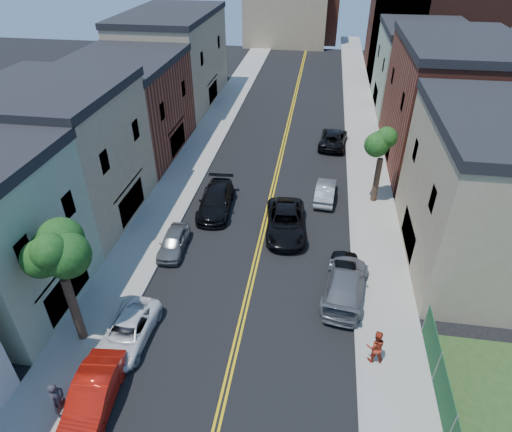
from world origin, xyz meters
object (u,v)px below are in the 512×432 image
at_px(white_pickup, 128,332).
at_px(black_car_left, 216,200).
at_px(pedestrian_right, 375,346).
at_px(dark_car_right_far, 333,138).
at_px(grey_car_left, 173,242).
at_px(black_suv_lane, 286,222).
at_px(black_car_right, 345,272).
at_px(red_sedan, 93,397).
at_px(grey_car_right, 345,284).
at_px(silver_car_right, 325,191).
at_px(pedestrian_left, 58,400).

distance_m(white_pickup, black_car_left, 12.90).
relative_size(black_car_left, pedestrian_right, 2.97).
height_order(black_car_left, dark_car_right_far, black_car_left).
xyz_separation_m(grey_car_left, black_suv_lane, (7.05, 3.21, 0.14)).
bearing_deg(black_car_right, dark_car_right_far, -86.26).
relative_size(white_pickup, grey_car_left, 1.20).
relative_size(red_sedan, grey_car_right, 0.84).
bearing_deg(pedestrian_right, black_car_left, -53.13).
relative_size(black_car_left, grey_car_right, 1.00).
xyz_separation_m(white_pickup, silver_car_right, (9.68, 15.59, 0.03)).
relative_size(red_sedan, dark_car_right_far, 0.91).
relative_size(white_pickup, grey_car_right, 0.82).
relative_size(black_car_left, dark_car_right_far, 1.08).
distance_m(black_car_right, dark_car_right_far, 19.55).
bearing_deg(red_sedan, grey_car_left, 84.26).
bearing_deg(dark_car_right_far, grey_car_right, 97.74).
bearing_deg(black_car_right, grey_car_left, -5.56).
distance_m(grey_car_left, pedestrian_left, 12.02).
bearing_deg(grey_car_left, pedestrian_right, -32.39).
bearing_deg(pedestrian_left, white_pickup, -9.67).
xyz_separation_m(red_sedan, pedestrian_right, (12.31, 4.38, 0.32)).
bearing_deg(pedestrian_left, silver_car_right, -22.90).
relative_size(silver_car_right, pedestrian_left, 2.11).
xyz_separation_m(grey_car_left, dark_car_right_far, (10.23, 18.18, 0.07)).
bearing_deg(white_pickup, black_suv_lane, 58.84).
bearing_deg(dark_car_right_far, black_car_right, 97.87).
xyz_separation_m(red_sedan, white_pickup, (0.00, 3.81, -0.13)).
relative_size(red_sedan, pedestrian_right, 2.49).
relative_size(grey_car_left, black_car_left, 0.68).
height_order(white_pickup, pedestrian_left, pedestrian_left).
distance_m(red_sedan, black_suv_lane, 16.21).
height_order(black_car_right, pedestrian_right, pedestrian_right).
bearing_deg(black_car_left, red_sedan, -99.08).
bearing_deg(white_pickup, black_car_right, 31.49).
bearing_deg(grey_car_left, white_pickup, -92.73).
bearing_deg(silver_car_right, grey_car_right, 100.95).
distance_m(dark_car_right_far, black_suv_lane, 15.31).
bearing_deg(white_pickup, grey_car_left, 91.98).
distance_m(grey_car_right, black_car_right, 1.17).
height_order(dark_car_right_far, black_suv_lane, black_suv_lane).
distance_m(black_car_right, black_suv_lane, 6.04).
height_order(grey_car_right, pedestrian_left, pedestrian_left).
distance_m(dark_car_right_far, pedestrian_left, 32.22).
relative_size(silver_car_right, dark_car_right_far, 0.79).
height_order(black_car_left, black_car_right, black_car_left).
relative_size(black_car_left, pedestrian_left, 2.89).
height_order(grey_car_right, black_suv_lane, grey_car_right).
bearing_deg(black_suv_lane, black_car_right, -55.03).
relative_size(black_car_left, silver_car_right, 1.37).
xyz_separation_m(black_car_right, dark_car_right_far, (-0.77, 19.54, -0.00)).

